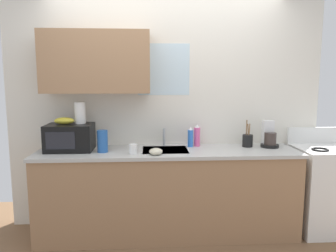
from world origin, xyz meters
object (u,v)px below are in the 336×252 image
at_px(coffee_maker, 269,137).
at_px(cereal_canister, 103,141).
at_px(dish_soap_bottle_blue, 190,137).
at_px(microwave, 70,137).
at_px(mug_white, 133,149).
at_px(banana_bunch, 64,121).
at_px(utensil_crock, 248,140).
at_px(paper_towel_roll, 80,113).
at_px(dish_soap_bottle_pink, 197,136).
at_px(small_bowl, 156,151).
at_px(stove_range, 323,188).

distance_m(coffee_maker, cereal_canister, 1.76).
xyz_separation_m(dish_soap_bottle_blue, cereal_canister, (-0.91, -0.21, 0.01)).
xyz_separation_m(microwave, mug_white, (0.65, -0.19, -0.09)).
bearing_deg(banana_bunch, mug_white, -15.27).
bearing_deg(dish_soap_bottle_blue, coffee_maker, -3.33).
bearing_deg(mug_white, utensil_crock, 12.08).
distance_m(paper_towel_roll, dish_soap_bottle_pink, 1.25).
xyz_separation_m(dish_soap_bottle_blue, small_bowl, (-0.38, -0.36, -0.07)).
height_order(mug_white, utensil_crock, utensil_crock).
xyz_separation_m(paper_towel_roll, dish_soap_bottle_blue, (1.15, 0.06, -0.28)).
bearing_deg(mug_white, cereal_canister, 163.61).
bearing_deg(cereal_canister, coffee_maker, 5.17).
distance_m(paper_towel_roll, utensil_crock, 1.79).
bearing_deg(microwave, banana_bunch, 178.20).
relative_size(stove_range, coffee_maker, 3.86).
height_order(microwave, dish_soap_bottle_pink, microwave).
bearing_deg(stove_range, banana_bunch, 179.02).
bearing_deg(stove_range, cereal_canister, -178.68).
xyz_separation_m(stove_range, dish_soap_bottle_pink, (-1.35, 0.19, 0.55)).
relative_size(dish_soap_bottle_blue, utensil_crock, 0.75).
xyz_separation_m(microwave, dish_soap_bottle_blue, (1.25, 0.11, -0.03)).
relative_size(coffee_maker, cereal_canister, 1.28).
relative_size(mug_white, small_bowl, 0.73).
bearing_deg(dish_soap_bottle_blue, paper_towel_roll, -177.14).
xyz_separation_m(stove_range, banana_bunch, (-2.72, 0.05, 0.75)).
bearing_deg(dish_soap_bottle_blue, microwave, -175.01).
xyz_separation_m(paper_towel_roll, dish_soap_bottle_pink, (1.22, 0.09, -0.27)).
distance_m(stove_range, banana_bunch, 2.82).
distance_m(paper_towel_roll, cereal_canister, 0.39).
xyz_separation_m(stove_range, utensil_crock, (-0.81, 0.12, 0.51)).
relative_size(stove_range, microwave, 2.35).
bearing_deg(utensil_crock, dish_soap_bottle_pink, 172.69).
relative_size(stove_range, mug_white, 11.37).
distance_m(microwave, utensil_crock, 1.86).
bearing_deg(paper_towel_roll, mug_white, -23.73).
distance_m(paper_towel_roll, mug_white, 0.68).
distance_m(banana_bunch, coffee_maker, 2.15).
height_order(banana_bunch, dish_soap_bottle_pink, banana_bunch).
distance_m(banana_bunch, utensil_crock, 1.93).
bearing_deg(cereal_canister, banana_bunch, 165.62).
height_order(dish_soap_bottle_blue, cereal_canister, cereal_canister).
height_order(dish_soap_bottle_pink, small_bowl, dish_soap_bottle_pink).
bearing_deg(cereal_canister, utensil_crock, 6.38).
height_order(stove_range, small_bowl, stove_range).
relative_size(stove_range, paper_towel_roll, 4.91).
bearing_deg(stove_range, microwave, 179.04).
bearing_deg(cereal_canister, dish_soap_bottle_pink, 13.67).
xyz_separation_m(coffee_maker, mug_white, (-1.44, -0.25, -0.06)).
relative_size(dish_soap_bottle_pink, utensil_crock, 0.82).
distance_m(stove_range, dish_soap_bottle_pink, 1.47).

